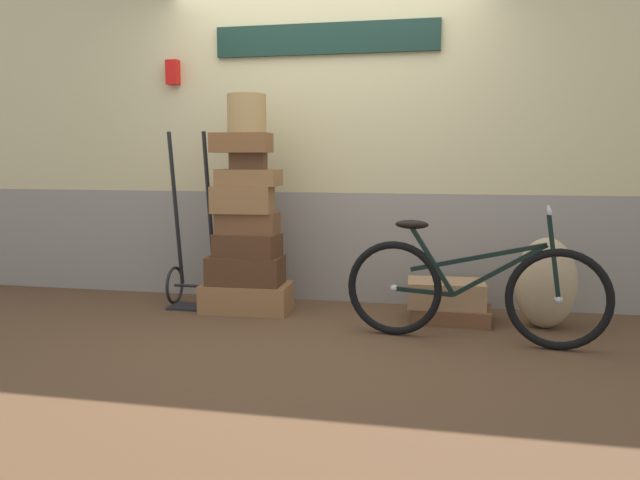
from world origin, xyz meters
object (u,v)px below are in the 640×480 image
(suitcase_1, at_px, (246,270))
(wicker_basket, at_px, (247,114))
(suitcase_3, at_px, (248,223))
(bicycle, at_px, (472,290))
(suitcase_5, at_px, (249,178))
(suitcase_6, at_px, (248,161))
(suitcase_9, at_px, (446,293))
(suitcase_2, at_px, (247,245))
(suitcase_4, at_px, (243,200))
(suitcase_0, at_px, (247,297))
(luggage_trolley, at_px, (193,266))
(suitcase_7, at_px, (241,143))
(suitcase_8, at_px, (452,314))
(burlap_sack, at_px, (546,283))

(suitcase_1, relative_size, wicker_basket, 1.95)
(suitcase_3, height_order, bicycle, bicycle)
(suitcase_5, height_order, bicycle, suitcase_5)
(suitcase_6, bearing_deg, suitcase_9, -3.70)
(suitcase_2, relative_size, suitcase_4, 1.08)
(suitcase_2, xyz_separation_m, suitcase_5, (0.01, 0.02, 0.51))
(suitcase_0, relative_size, suitcase_2, 1.39)
(suitcase_0, height_order, suitcase_2, suitcase_2)
(suitcase_3, bearing_deg, luggage_trolley, 167.24)
(suitcase_0, relative_size, suitcase_1, 1.19)
(suitcase_6, bearing_deg, suitcase_0, 135.91)
(suitcase_0, distance_m, suitcase_1, 0.22)
(suitcase_2, relative_size, suitcase_7, 1.13)
(suitcase_8, height_order, burlap_sack, burlap_sack)
(suitcase_2, bearing_deg, suitcase_9, 5.75)
(suitcase_6, height_order, luggage_trolley, luggage_trolley)
(suitcase_6, xyz_separation_m, wicker_basket, (-0.01, 0.02, 0.35))
(suitcase_1, bearing_deg, wicker_basket, 20.68)
(luggage_trolley, bearing_deg, suitcase_3, -10.62)
(wicker_basket, bearing_deg, suitcase_0, 158.63)
(suitcase_3, bearing_deg, bicycle, -18.40)
(suitcase_4, xyz_separation_m, suitcase_8, (1.57, 0.02, -0.81))
(suitcase_6, xyz_separation_m, luggage_trolley, (-0.52, 0.13, -0.84))
(suitcase_7, relative_size, burlap_sack, 0.68)
(suitcase_9, bearing_deg, suitcase_5, 177.30)
(suitcase_0, relative_size, suitcase_4, 1.51)
(suitcase_2, xyz_separation_m, suitcase_6, (0.02, -0.02, 0.64))
(suitcase_6, bearing_deg, bicycle, -21.01)
(suitcase_7, bearing_deg, burlap_sack, -1.56)
(suitcase_6, bearing_deg, wicker_basket, 117.02)
(suitcase_4, xyz_separation_m, suitcase_7, (0.00, -0.01, 0.42))
(suitcase_6, height_order, suitcase_8, suitcase_6)
(suitcase_7, bearing_deg, wicker_basket, 35.13)
(suitcase_0, bearing_deg, suitcase_2, -39.55)
(suitcase_5, height_order, wicker_basket, wicker_basket)
(luggage_trolley, bearing_deg, suitcase_1, -13.69)
(suitcase_2, distance_m, suitcase_8, 1.61)
(suitcase_0, height_order, suitcase_5, suitcase_5)
(suitcase_5, relative_size, bicycle, 0.28)
(suitcase_0, xyz_separation_m, suitcase_3, (0.02, 0.00, 0.58))
(luggage_trolley, bearing_deg, suitcase_8, -2.72)
(suitcase_5, xyz_separation_m, luggage_trolley, (-0.51, 0.08, -0.71))
(suitcase_1, height_order, wicker_basket, wicker_basket)
(suitcase_0, distance_m, wicker_basket, 1.40)
(suitcase_1, distance_m, suitcase_6, 0.84)
(suitcase_8, bearing_deg, suitcase_6, -175.04)
(suitcase_3, bearing_deg, burlap_sack, -2.93)
(suitcase_6, relative_size, wicker_basket, 0.91)
(suitcase_1, height_order, suitcase_7, suitcase_7)
(suitcase_7, bearing_deg, luggage_trolley, 162.20)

